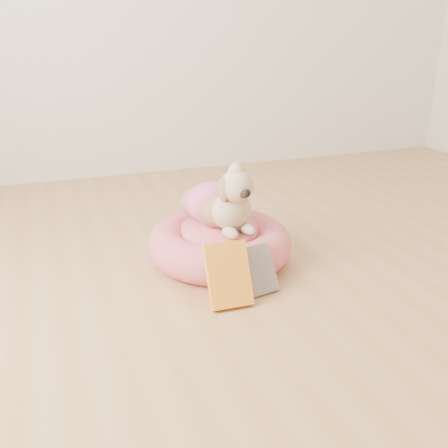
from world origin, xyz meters
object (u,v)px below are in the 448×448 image
object	(u,v)px
dog	(221,191)
book_yellow	(228,275)
book_white	(260,269)
pet_bed	(220,244)

from	to	relation	value
dog	book_yellow	bearing A→B (deg)	-117.29
dog	book_white	world-z (taller)	dog
dog	book_white	distance (m)	0.36
pet_bed	dog	world-z (taller)	dog
dog	book_yellow	size ratio (longest dim) A/B	1.74
dog	book_white	xyz separation A→B (m)	(0.04, -0.29, -0.21)
pet_bed	book_yellow	world-z (taller)	book_yellow
pet_bed	dog	bearing A→B (deg)	28.69
pet_bed	book_white	size ratio (longest dim) A/B	3.27
book_yellow	book_white	xyz separation A→B (m)	(0.13, 0.04, -0.02)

